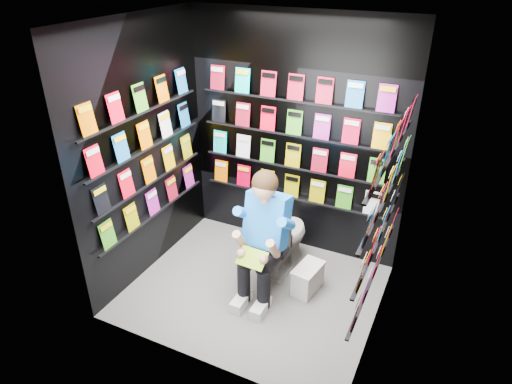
% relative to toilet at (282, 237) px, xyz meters
% --- Properties ---
extents(floor, '(2.40, 2.40, 0.00)m').
position_rel_toilet_xyz_m(floor, '(-0.09, -0.51, -0.37)').
color(floor, slate).
rests_on(floor, ground).
extents(ceiling, '(2.40, 2.40, 0.00)m').
position_rel_toilet_xyz_m(ceiling, '(-0.09, -0.51, 2.23)').
color(ceiling, white).
rests_on(ceiling, floor).
extents(wall_back, '(2.40, 0.04, 2.60)m').
position_rel_toilet_xyz_m(wall_back, '(-0.09, 0.49, 0.93)').
color(wall_back, black).
rests_on(wall_back, floor).
extents(wall_front, '(2.40, 0.04, 2.60)m').
position_rel_toilet_xyz_m(wall_front, '(-0.09, -1.51, 0.93)').
color(wall_front, black).
rests_on(wall_front, floor).
extents(wall_left, '(0.04, 2.00, 2.60)m').
position_rel_toilet_xyz_m(wall_left, '(-1.29, -0.51, 0.93)').
color(wall_left, black).
rests_on(wall_left, floor).
extents(wall_right, '(0.04, 2.00, 2.60)m').
position_rel_toilet_xyz_m(wall_right, '(1.11, -0.51, 0.93)').
color(wall_right, black).
rests_on(wall_right, floor).
extents(comics_back, '(2.10, 0.06, 1.37)m').
position_rel_toilet_xyz_m(comics_back, '(-0.09, 0.46, 0.94)').
color(comics_back, red).
rests_on(comics_back, wall_back).
extents(comics_left, '(0.06, 1.70, 1.37)m').
position_rel_toilet_xyz_m(comics_left, '(-1.26, -0.51, 0.94)').
color(comics_left, red).
rests_on(comics_left, wall_left).
extents(comics_right, '(0.06, 1.70, 1.37)m').
position_rel_toilet_xyz_m(comics_right, '(1.08, -0.51, 0.94)').
color(comics_right, red).
rests_on(comics_right, wall_right).
extents(toilet, '(0.45, 0.77, 0.73)m').
position_rel_toilet_xyz_m(toilet, '(0.00, 0.00, 0.00)').
color(toilet, white).
rests_on(toilet, floor).
extents(longbox, '(0.25, 0.38, 0.26)m').
position_rel_toilet_xyz_m(longbox, '(0.39, -0.26, -0.24)').
color(longbox, white).
rests_on(longbox, floor).
extents(longbox_lid, '(0.27, 0.40, 0.03)m').
position_rel_toilet_xyz_m(longbox_lid, '(0.39, -0.26, -0.09)').
color(longbox_lid, white).
rests_on(longbox_lid, longbox).
extents(reader, '(0.59, 0.83, 1.48)m').
position_rel_toilet_xyz_m(reader, '(0.00, -0.38, 0.42)').
color(reader, blue).
rests_on(reader, toilet).
extents(held_comic, '(0.28, 0.17, 0.12)m').
position_rel_toilet_xyz_m(held_comic, '(0.00, -0.73, 0.21)').
color(held_comic, green).
rests_on(held_comic, reader).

